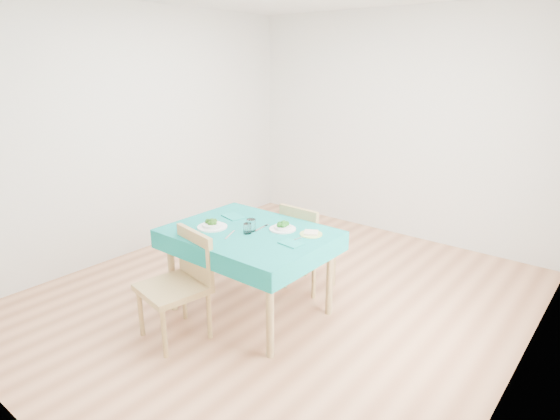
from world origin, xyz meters
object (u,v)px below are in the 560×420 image
Objects in this scene: bowl_far at (283,226)px; bowl_near at (212,223)px; table at (250,272)px; side_plate at (311,234)px; chair_near at (171,269)px; chair_far at (310,236)px.

bowl_near is at bearing -146.04° from bowl_far.
table is 5.89× the size of bowl_far.
table is 0.65m from side_plate.
bowl_far is 0.26m from side_plate.
bowl_near is 1.37× the size of side_plate.
bowl_near is at bearing 110.05° from chair_near.
chair_far is (0.33, 1.38, -0.07)m from chair_near.
chair_near is 0.57m from bowl_near.
bowl_far is 1.21× the size of side_plate.
table is 1.27× the size of chair_far.
chair_far is at bearing 125.41° from side_plate.
chair_near is 5.22× the size of bowl_far.
side_plate is (0.25, 0.05, -0.03)m from bowl_far.
table is at bearing -151.46° from side_plate.
bowl_near is 0.60m from bowl_far.
chair_far reaches higher than side_plate.
chair_near reaches higher than bowl_near.
bowl_far is (0.20, 0.19, 0.41)m from table.
table is 5.20× the size of bowl_near.
table is at bearing 83.17° from chair_near.
table is 0.53m from bowl_near.
chair_far is 0.62m from side_plate.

